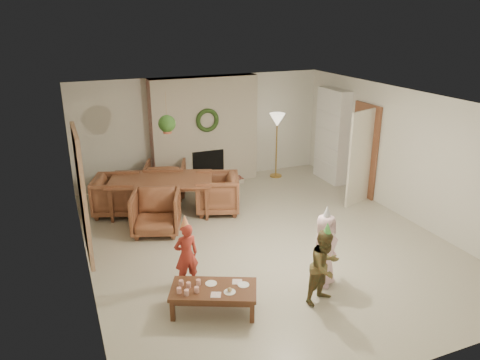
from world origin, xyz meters
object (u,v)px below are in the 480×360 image
dining_chair_near (156,212)px  child_plaid (325,267)px  dining_chair_left (117,195)px  dining_table (162,196)px  coffee_table_top (214,290)px  dining_chair_far (166,179)px  child_red (186,255)px  dining_chair_right (217,193)px  child_pink (324,250)px

dining_chair_near → child_plaid: (1.68, -3.03, 0.15)m
dining_chair_near → dining_chair_left: bearing=135.0°
dining_table → coffee_table_top: dining_table is taller
dining_chair_near → coffee_table_top: size_ratio=0.75×
dining_chair_far → child_red: (-0.57, -3.61, 0.11)m
dining_chair_far → dining_chair_left: (-1.14, -0.55, 0.00)m
dining_chair_near → dining_chair_right: size_ratio=1.00×
coffee_table_top → child_pink: (1.74, 0.03, 0.23)m
dining_chair_far → coffee_table_top: bearing=103.9°
dining_chair_far → child_plaid: size_ratio=0.80×
dining_chair_near → child_plaid: size_ratio=0.80×
dining_chair_left → child_pink: child_pink is taller
dining_chair_far → dining_table: bearing=90.0°
dining_chair_far → dining_chair_right: 1.43m
dining_chair_far → child_pink: (1.33, -4.33, 0.16)m
dining_chair_far → child_red: child_red is taller
dining_chair_left → coffee_table_top: dining_chair_left is taller
dining_table → child_pink: bearing=-45.7°
dining_table → dining_chair_near: dining_chair_near is taller
dining_table → child_red: (-0.27, -2.77, 0.14)m
dining_table → dining_chair_far: dining_chair_far is taller
dining_chair_far → child_pink: size_ratio=0.78×
coffee_table_top → dining_table: bearing=112.5°
dining_chair_near → coffee_table_top: dining_chair_near is taller
child_plaid → child_red: bearing=128.8°
dining_chair_right → child_plaid: bearing=24.7°
dining_chair_left → child_plaid: (2.23, -4.17, 0.15)m
dining_table → child_red: child_red is taller
dining_chair_left → coffee_table_top: (0.73, -3.81, -0.07)m
coffee_table_top → child_plaid: child_plaid is taller
dining_chair_near → coffee_table_top: (0.18, -2.67, -0.07)m
dining_chair_left → coffee_table_top: 3.88m
dining_chair_left → coffee_table_top: bearing=-149.8°
dining_chair_near → child_pink: (1.92, -2.64, 0.16)m
dining_table → dining_chair_near: bearing=-90.0°
coffee_table_top → dining_chair_right: bearing=94.0°
dining_chair_far → coffee_table_top: size_ratio=0.75×
dining_chair_far → dining_chair_left: size_ratio=1.00×
child_red → child_plaid: (1.66, -1.11, 0.04)m
dining_table → dining_chair_far: 0.90m
dining_chair_left → dining_chair_right: size_ratio=1.00×
child_red → child_plaid: bearing=141.6°
dining_chair_far → dining_chair_near: bearing=90.0°
coffee_table_top → dining_chair_far: bearing=109.0°
dining_chair_left → child_red: 3.12m
dining_chair_left → child_pink: 4.52m
dining_chair_left → dining_chair_near: bearing=-135.0°
child_pink → dining_chair_near: bearing=92.4°
coffee_table_top → child_red: bearing=126.4°
dining_chair_right → child_red: (-1.33, -2.40, 0.11)m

